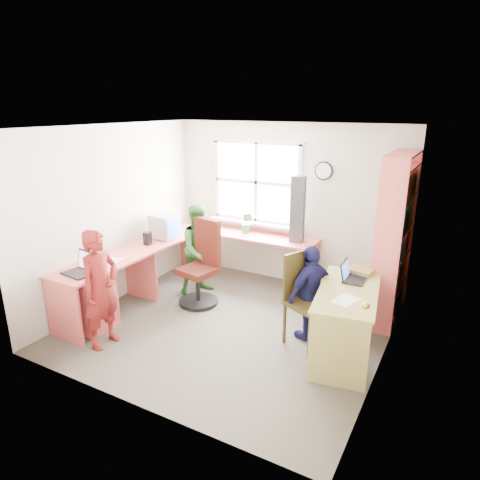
{
  "coord_description": "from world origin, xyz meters",
  "views": [
    {
      "loc": [
        2.39,
        -4.12,
        2.62
      ],
      "look_at": [
        0.0,
        0.25,
        1.05
      ],
      "focal_mm": 32.0,
      "sensor_mm": 36.0,
      "label": 1
    }
  ],
  "objects_px": {
    "l_desk": "(132,280)",
    "crt_monitor": "(165,226)",
    "bookshelf": "(394,243)",
    "laptop_right": "(351,276)",
    "person_red": "(101,289)",
    "right_desk": "(347,308)",
    "potted_plant": "(247,223)",
    "swivel_chair": "(202,268)",
    "person_navy": "(311,293)",
    "person_green": "(201,249)",
    "laptop_left": "(82,268)",
    "wooden_chair": "(306,295)",
    "cd_tower": "(298,209)"
  },
  "relations": [
    {
      "from": "person_green",
      "to": "crt_monitor",
      "type": "bearing_deg",
      "value": 127.97
    },
    {
      "from": "laptop_right",
      "to": "person_green",
      "type": "relative_size",
      "value": 0.24
    },
    {
      "from": "laptop_right",
      "to": "person_red",
      "type": "bearing_deg",
      "value": 118.55
    },
    {
      "from": "potted_plant",
      "to": "wooden_chair",
      "type": "bearing_deg",
      "value": -42.69
    },
    {
      "from": "potted_plant",
      "to": "person_green",
      "type": "distance_m",
      "value": 0.86
    },
    {
      "from": "person_navy",
      "to": "bookshelf",
      "type": "bearing_deg",
      "value": 168.48
    },
    {
      "from": "right_desk",
      "to": "crt_monitor",
      "type": "distance_m",
      "value": 2.96
    },
    {
      "from": "laptop_left",
      "to": "cd_tower",
      "type": "xyz_separation_m",
      "value": [
        1.75,
        2.34,
        0.42
      ]
    },
    {
      "from": "bookshelf",
      "to": "laptop_right",
      "type": "distance_m",
      "value": 0.9
    },
    {
      "from": "cd_tower",
      "to": "person_red",
      "type": "bearing_deg",
      "value": -127.67
    },
    {
      "from": "swivel_chair",
      "to": "wooden_chair",
      "type": "bearing_deg",
      "value": -1.06
    },
    {
      "from": "l_desk",
      "to": "person_green",
      "type": "height_order",
      "value": "person_green"
    },
    {
      "from": "laptop_right",
      "to": "cd_tower",
      "type": "distance_m",
      "value": 1.56
    },
    {
      "from": "laptop_right",
      "to": "right_desk",
      "type": "bearing_deg",
      "value": -171.23
    },
    {
      "from": "right_desk",
      "to": "laptop_left",
      "type": "distance_m",
      "value": 3.05
    },
    {
      "from": "crt_monitor",
      "to": "cd_tower",
      "type": "relative_size",
      "value": 0.4
    },
    {
      "from": "l_desk",
      "to": "bookshelf",
      "type": "bearing_deg",
      "value": 26.43
    },
    {
      "from": "swivel_chair",
      "to": "person_navy",
      "type": "xyz_separation_m",
      "value": [
        1.63,
        -0.2,
        0.07
      ]
    },
    {
      "from": "l_desk",
      "to": "person_green",
      "type": "distance_m",
      "value": 1.08
    },
    {
      "from": "wooden_chair",
      "to": "person_red",
      "type": "xyz_separation_m",
      "value": [
        -1.98,
        -1.14,
        0.1
      ]
    },
    {
      "from": "laptop_left",
      "to": "bookshelf",
      "type": "bearing_deg",
      "value": 41.06
    },
    {
      "from": "potted_plant",
      "to": "person_red",
      "type": "relative_size",
      "value": 0.24
    },
    {
      "from": "bookshelf",
      "to": "laptop_right",
      "type": "height_order",
      "value": "bookshelf"
    },
    {
      "from": "laptop_right",
      "to": "potted_plant",
      "type": "distance_m",
      "value": 2.17
    },
    {
      "from": "bookshelf",
      "to": "potted_plant",
      "type": "relative_size",
      "value": 6.44
    },
    {
      "from": "bookshelf",
      "to": "swivel_chair",
      "type": "relative_size",
      "value": 1.81
    },
    {
      "from": "person_red",
      "to": "l_desk",
      "type": "bearing_deg",
      "value": 18.36
    },
    {
      "from": "wooden_chair",
      "to": "person_navy",
      "type": "xyz_separation_m",
      "value": [
        0.02,
        0.12,
        -0.01
      ]
    },
    {
      "from": "cd_tower",
      "to": "person_red",
      "type": "xyz_separation_m",
      "value": [
        -1.33,
        -2.47,
        -0.54
      ]
    },
    {
      "from": "cd_tower",
      "to": "crt_monitor",
      "type": "bearing_deg",
      "value": -165.3
    },
    {
      "from": "right_desk",
      "to": "potted_plant",
      "type": "relative_size",
      "value": 4.27
    },
    {
      "from": "person_navy",
      "to": "person_green",
      "type": "bearing_deg",
      "value": -80.48
    },
    {
      "from": "bookshelf",
      "to": "crt_monitor",
      "type": "height_order",
      "value": "bookshelf"
    },
    {
      "from": "crt_monitor",
      "to": "laptop_right",
      "type": "relative_size",
      "value": 1.19
    },
    {
      "from": "crt_monitor",
      "to": "potted_plant",
      "type": "xyz_separation_m",
      "value": [
        0.94,
        0.8,
        -0.02
      ]
    },
    {
      "from": "bookshelf",
      "to": "person_navy",
      "type": "bearing_deg",
      "value": -125.75
    },
    {
      "from": "potted_plant",
      "to": "person_navy",
      "type": "bearing_deg",
      "value": -39.64
    },
    {
      "from": "l_desk",
      "to": "crt_monitor",
      "type": "relative_size",
      "value": 7.83
    },
    {
      "from": "cd_tower",
      "to": "person_navy",
      "type": "height_order",
      "value": "cd_tower"
    },
    {
      "from": "laptop_left",
      "to": "person_red",
      "type": "xyz_separation_m",
      "value": [
        0.42,
        -0.13,
        -0.13
      ]
    },
    {
      "from": "right_desk",
      "to": "person_red",
      "type": "bearing_deg",
      "value": -164.05
    },
    {
      "from": "swivel_chair",
      "to": "potted_plant",
      "type": "xyz_separation_m",
      "value": [
        0.15,
        1.03,
        0.41
      ]
    },
    {
      "from": "l_desk",
      "to": "person_red",
      "type": "bearing_deg",
      "value": -71.31
    },
    {
      "from": "right_desk",
      "to": "swivel_chair",
      "type": "distance_m",
      "value": 2.12
    },
    {
      "from": "swivel_chair",
      "to": "laptop_right",
      "type": "relative_size",
      "value": 3.68
    },
    {
      "from": "cd_tower",
      "to": "person_red",
      "type": "relative_size",
      "value": 0.69
    },
    {
      "from": "crt_monitor",
      "to": "laptop_left",
      "type": "xyz_separation_m",
      "value": [
        0.01,
        -1.56,
        -0.12
      ]
    },
    {
      "from": "person_navy",
      "to": "wooden_chair",
      "type": "bearing_deg",
      "value": 14.28
    },
    {
      "from": "l_desk",
      "to": "potted_plant",
      "type": "bearing_deg",
      "value": 65.72
    },
    {
      "from": "l_desk",
      "to": "laptop_left",
      "type": "relative_size",
      "value": 7.63
    }
  ]
}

